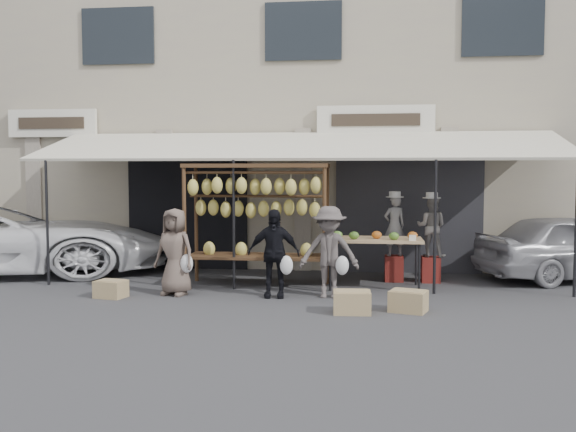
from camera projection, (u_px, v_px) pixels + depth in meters
name	position (u px, v px, depth m)	size (l,w,h in m)	color
ground_plane	(281.00, 304.00, 10.18)	(90.00, 90.00, 0.00)	#2D2D30
shophouse	(315.00, 111.00, 16.36)	(24.00, 6.15, 7.30)	gray
awning	(297.00, 147.00, 12.25)	(10.00, 2.35, 2.92)	beige
banana_rack	(257.00, 200.00, 11.57)	(2.60, 0.90, 2.24)	#3C2916
produce_table	(374.00, 240.00, 11.48)	(1.70, 0.90, 1.04)	tan
vendor_left	(394.00, 226.00, 12.20)	(0.42, 0.28, 1.15)	gray
vendor_right	(431.00, 227.00, 12.09)	(0.56, 0.43, 1.15)	gray
customer_left	(175.00, 252.00, 10.86)	(0.72, 0.47, 1.47)	brown
customer_mid	(274.00, 253.00, 10.66)	(0.87, 0.36, 1.48)	black
customer_right	(329.00, 252.00, 10.63)	(0.99, 0.57, 1.53)	#514A47
stool_left	(394.00, 268.00, 12.26)	(0.35, 0.35, 0.49)	maroon
stool_right	(431.00, 269.00, 12.15)	(0.34, 0.34, 0.48)	maroon
crate_near_a	(352.00, 302.00, 9.49)	(0.55, 0.42, 0.33)	tan
crate_near_b	(408.00, 301.00, 9.59)	(0.53, 0.40, 0.32)	tan
crate_far	(111.00, 289.00, 10.66)	(0.48, 0.36, 0.29)	tan
sedan	(575.00, 247.00, 12.36)	(1.54, 3.82, 1.30)	#9A999E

